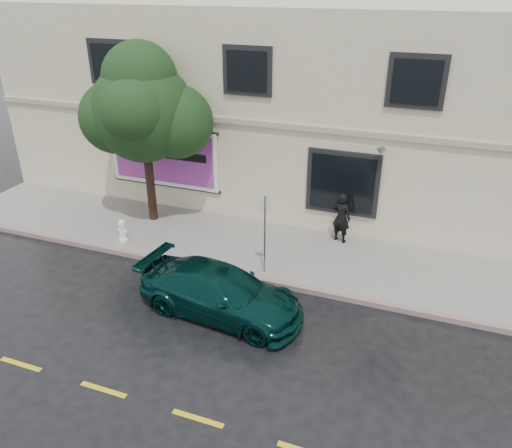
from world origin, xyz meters
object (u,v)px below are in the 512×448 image
(street_tree, at_px, (143,112))
(car, at_px, (221,292))
(fire_hydrant, at_px, (123,231))
(pedestrian, at_px, (341,217))

(street_tree, bearing_deg, car, -42.52)
(car, distance_m, fire_hydrant, 4.97)
(car, xyz_separation_m, fire_hydrant, (-4.43, 2.24, -0.12))
(street_tree, xyz_separation_m, fire_hydrant, (-0.06, -1.77, -3.42))
(pedestrian, distance_m, fire_hydrant, 6.98)
(street_tree, relative_size, fire_hydrant, 7.29)
(car, relative_size, street_tree, 0.80)
(pedestrian, height_order, street_tree, street_tree)
(pedestrian, height_order, fire_hydrant, pedestrian)
(pedestrian, xyz_separation_m, street_tree, (-6.47, -0.65, 2.95))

